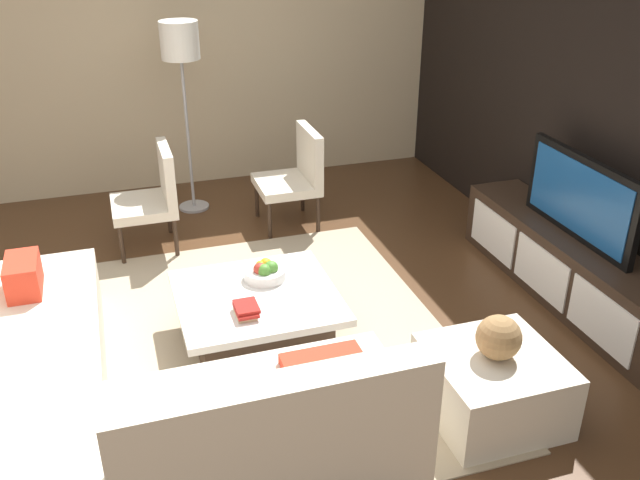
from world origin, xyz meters
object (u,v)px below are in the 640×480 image
(floor_lamp, at_px, (180,52))
(ottoman, at_px, (492,386))
(fruit_bowl, at_px, (265,272))
(coffee_table, at_px, (258,318))
(media_console, at_px, (568,266))
(accent_chair_near, at_px, (154,193))
(sectional_couch, at_px, (105,396))
(decorative_ball, at_px, (499,338))
(accent_chair_far, at_px, (297,172))
(television, at_px, (580,198))
(book_stack, at_px, (246,310))

(floor_lamp, bearing_deg, ottoman, 18.73)
(fruit_bowl, bearing_deg, coffee_table, -29.60)
(media_console, distance_m, accent_chair_near, 3.29)
(sectional_couch, height_order, decorative_ball, sectional_couch)
(media_console, bearing_deg, accent_chair_far, -140.64)
(ottoman, bearing_deg, television, 129.46)
(book_stack, bearing_deg, accent_chair_near, -169.24)
(ottoman, height_order, fruit_bowl, fruit_bowl)
(television, bearing_deg, accent_chair_near, -122.36)
(sectional_couch, distance_m, coffee_table, 1.16)
(accent_chair_near, distance_m, decorative_ball, 3.16)
(sectional_couch, distance_m, book_stack, 0.96)
(television, distance_m, accent_chair_far, 2.42)
(coffee_table, relative_size, accent_chair_near, 1.17)
(accent_chair_near, relative_size, fruit_bowl, 3.11)
(coffee_table, distance_m, fruit_bowl, 0.31)
(television, xyz_separation_m, accent_chair_far, (-1.86, -1.52, -0.30))
(accent_chair_far, relative_size, book_stack, 4.41)
(floor_lamp, height_order, fruit_bowl, floor_lamp)
(book_stack, bearing_deg, fruit_bowl, 151.32)
(coffee_table, bearing_deg, television, 87.51)
(media_console, relative_size, ottoman, 3.10)
(fruit_bowl, relative_size, accent_chair_far, 0.32)
(decorative_ball, bearing_deg, media_console, 129.47)
(fruit_bowl, xyz_separation_m, accent_chair_far, (-1.58, 0.67, 0.06))
(ottoman, xyz_separation_m, book_stack, (-0.87, -1.21, 0.22))
(media_console, relative_size, accent_chair_far, 2.49)
(ottoman, bearing_deg, coffee_table, -134.70)
(coffee_table, relative_size, accent_chair_far, 1.17)
(coffee_table, height_order, accent_chair_far, accent_chair_far)
(coffee_table, bearing_deg, accent_chair_far, 156.18)
(accent_chair_far, height_order, decorative_ball, accent_chair_far)
(media_console, relative_size, fruit_bowl, 7.75)
(ottoman, bearing_deg, decorative_ball, 0.00)
(media_console, xyz_separation_m, decorative_ball, (0.99, -1.20, 0.28))
(accent_chair_far, xyz_separation_m, book_stack, (1.98, -0.89, -0.07))
(decorative_ball, bearing_deg, television, 129.46)
(sectional_couch, xyz_separation_m, ottoman, (0.47, 2.07, -0.08))
(book_stack, bearing_deg, sectional_couch, -65.09)
(television, height_order, decorative_ball, television)
(media_console, distance_m, fruit_bowl, 2.22)
(fruit_bowl, relative_size, book_stack, 1.42)
(sectional_couch, relative_size, decorative_ball, 9.74)
(ottoman, bearing_deg, sectional_couch, -102.70)
(accent_chair_near, distance_m, fruit_bowl, 1.59)
(ottoman, height_order, accent_chair_far, accent_chair_far)
(coffee_table, bearing_deg, ottoman, 45.30)
(media_console, distance_m, floor_lamp, 3.63)
(coffee_table, bearing_deg, media_console, 87.51)
(ottoman, relative_size, fruit_bowl, 2.50)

